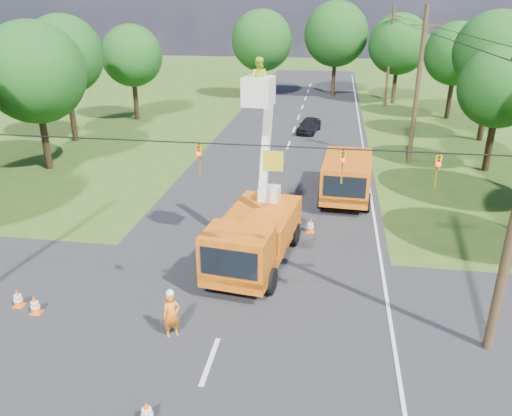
% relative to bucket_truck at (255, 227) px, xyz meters
% --- Properties ---
extents(ground, '(140.00, 140.00, 0.00)m').
position_rel_bucket_truck_xyz_m(ground, '(-0.38, 13.77, -1.73)').
color(ground, '#345018').
rests_on(ground, ground).
extents(road_main, '(12.00, 100.00, 0.06)m').
position_rel_bucket_truck_xyz_m(road_main, '(-0.38, 13.77, -1.73)').
color(road_main, black).
rests_on(road_main, ground).
extents(road_cross, '(56.00, 10.00, 0.07)m').
position_rel_bucket_truck_xyz_m(road_cross, '(-0.38, -4.23, -1.73)').
color(road_cross, black).
rests_on(road_cross, ground).
extents(edge_line, '(0.12, 90.00, 0.02)m').
position_rel_bucket_truck_xyz_m(edge_line, '(5.22, 13.77, -1.73)').
color(edge_line, silver).
rests_on(edge_line, ground).
extents(bucket_truck, '(3.35, 6.94, 8.29)m').
position_rel_bucket_truck_xyz_m(bucket_truck, '(0.00, 0.00, 0.00)').
color(bucket_truck, orange).
rests_on(bucket_truck, ground).
extents(second_truck, '(2.96, 6.78, 2.49)m').
position_rel_bucket_truck_xyz_m(second_truck, '(3.79, 8.41, -0.43)').
color(second_truck, orange).
rests_on(second_truck, ground).
extents(ground_worker, '(0.70, 0.65, 1.61)m').
position_rel_bucket_truck_xyz_m(ground_worker, '(-1.89, -5.15, -0.92)').
color(ground_worker, orange).
rests_on(ground_worker, ground).
extents(distant_car, '(2.13, 3.89, 1.25)m').
position_rel_bucket_truck_xyz_m(distant_car, '(0.91, 23.11, -1.10)').
color(distant_car, black).
rests_on(distant_car, ground).
extents(traffic_cone_0, '(0.38, 0.38, 0.71)m').
position_rel_bucket_truck_xyz_m(traffic_cone_0, '(-1.41, -8.79, -1.37)').
color(traffic_cone_0, '#F95E0D').
rests_on(traffic_cone_0, ground).
extents(traffic_cone_2, '(0.38, 0.38, 0.71)m').
position_rel_bucket_truck_xyz_m(traffic_cone_2, '(1.01, 1.68, -1.37)').
color(traffic_cone_2, '#F95E0D').
rests_on(traffic_cone_2, ground).
extents(traffic_cone_3, '(0.38, 0.38, 0.71)m').
position_rel_bucket_truck_xyz_m(traffic_cone_3, '(2.12, 3.52, -1.37)').
color(traffic_cone_3, '#F95E0D').
rests_on(traffic_cone_3, ground).
extents(traffic_cone_4, '(0.38, 0.38, 0.71)m').
position_rel_bucket_truck_xyz_m(traffic_cone_4, '(-7.02, -4.68, -1.37)').
color(traffic_cone_4, '#F95E0D').
rests_on(traffic_cone_4, ground).
extents(traffic_cone_5, '(0.38, 0.38, 0.71)m').
position_rel_bucket_truck_xyz_m(traffic_cone_5, '(-7.87, -4.37, -1.37)').
color(traffic_cone_5, '#F95E0D').
rests_on(traffic_cone_5, ground).
extents(traffic_cone_6, '(0.38, 0.38, 0.71)m').
position_rel_bucket_truck_xyz_m(traffic_cone_6, '(2.71, 10.77, -1.37)').
color(traffic_cone_6, '#F95E0D').
rests_on(traffic_cone_6, ground).
extents(pole_right_mid, '(1.80, 0.30, 10.00)m').
position_rel_bucket_truck_xyz_m(pole_right_mid, '(8.12, 15.77, 3.38)').
color(pole_right_mid, '#4C3823').
rests_on(pole_right_mid, ground).
extents(pole_right_far, '(1.80, 0.30, 10.00)m').
position_rel_bucket_truck_xyz_m(pole_right_far, '(8.12, 35.77, 3.38)').
color(pole_right_far, '#4C3823').
rests_on(pole_right_far, ground).
extents(signal_span, '(18.00, 0.29, 1.07)m').
position_rel_bucket_truck_xyz_m(signal_span, '(1.85, -4.24, 4.15)').
color(signal_span, black).
rests_on(signal_span, ground).
extents(tree_left_d, '(6.20, 6.20, 9.24)m').
position_rel_bucket_truck_xyz_m(tree_left_d, '(-15.38, 10.77, 4.40)').
color(tree_left_d, '#382616').
rests_on(tree_left_d, ground).
extents(tree_left_e, '(5.80, 5.80, 9.41)m').
position_rel_bucket_truck_xyz_m(tree_left_e, '(-17.18, 17.77, 4.76)').
color(tree_left_e, '#382616').
rests_on(tree_left_e, ground).
extents(tree_left_f, '(5.40, 5.40, 8.40)m').
position_rel_bucket_truck_xyz_m(tree_left_f, '(-15.18, 25.77, 3.96)').
color(tree_left_f, '#382616').
rests_on(tree_left_f, ground).
extents(tree_right_c, '(5.00, 5.00, 7.83)m').
position_rel_bucket_truck_xyz_m(tree_right_c, '(12.82, 14.77, 3.59)').
color(tree_right_c, '#382616').
rests_on(tree_right_c, ground).
extents(tree_right_d, '(6.00, 6.00, 9.70)m').
position_rel_bucket_truck_xyz_m(tree_right_d, '(14.42, 22.77, 4.95)').
color(tree_right_d, '#382616').
rests_on(tree_right_d, ground).
extents(tree_right_e, '(5.60, 5.60, 8.63)m').
position_rel_bucket_truck_xyz_m(tree_right_e, '(13.42, 30.77, 4.08)').
color(tree_right_e, '#382616').
rests_on(tree_right_e, ground).
extents(tree_far_a, '(6.60, 6.60, 9.50)m').
position_rel_bucket_truck_xyz_m(tree_far_a, '(-5.38, 38.77, 4.46)').
color(tree_far_a, '#382616').
rests_on(tree_far_a, ground).
extents(tree_far_b, '(7.00, 7.00, 10.32)m').
position_rel_bucket_truck_xyz_m(tree_far_b, '(2.62, 40.77, 5.08)').
color(tree_far_b, '#382616').
rests_on(tree_far_b, ground).
extents(tree_far_c, '(6.20, 6.20, 9.18)m').
position_rel_bucket_truck_xyz_m(tree_far_c, '(9.12, 37.77, 4.34)').
color(tree_far_c, '#382616').
rests_on(tree_far_c, ground).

